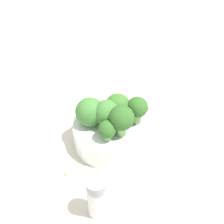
# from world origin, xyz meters

# --- Properties ---
(ground_plane) EXTENTS (3.00, 3.00, 0.00)m
(ground_plane) POSITION_xyz_m (0.00, 0.00, 0.00)
(ground_plane) COLOR beige
(bowl) EXTENTS (0.15, 0.15, 0.05)m
(bowl) POSITION_xyz_m (0.00, 0.00, 0.02)
(bowl) COLOR silver
(bowl) RESTS_ON ground_plane
(broccoli_floret_0) EXTENTS (0.05, 0.05, 0.06)m
(broccoli_floret_0) POSITION_xyz_m (0.01, -0.02, 0.08)
(broccoli_floret_0) COLOR #7A9E5B
(broccoli_floret_0) RESTS_ON bowl
(broccoli_floret_1) EXTENTS (0.04, 0.04, 0.06)m
(broccoli_floret_1) POSITION_xyz_m (-0.01, -0.05, 0.08)
(broccoli_floret_1) COLOR #7A9E5B
(broccoli_floret_1) RESTS_ON bowl
(broccoli_floret_2) EXTENTS (0.03, 0.03, 0.04)m
(broccoli_floret_2) POSITION_xyz_m (-0.03, 0.02, 0.07)
(broccoli_floret_2) COLOR #84AD66
(broccoli_floret_2) RESTS_ON bowl
(broccoli_floret_3) EXTENTS (0.05, 0.05, 0.06)m
(broccoli_floret_3) POSITION_xyz_m (-0.00, 0.01, 0.08)
(broccoli_floret_3) COLOR #84AD66
(broccoli_floret_3) RESTS_ON bowl
(broccoli_floret_4) EXTENTS (0.05, 0.05, 0.06)m
(broccoli_floret_4) POSITION_xyz_m (-0.03, -0.01, 0.08)
(broccoli_floret_4) COLOR #84AD66
(broccoli_floret_4) RESTS_ON bowl
(broccoli_floret_5) EXTENTS (0.06, 0.06, 0.06)m
(broccoli_floret_5) POSITION_xyz_m (0.02, 0.04, 0.07)
(broccoli_floret_5) COLOR #8EB770
(broccoli_floret_5) RESTS_ON bowl
(pepper_shaker) EXTENTS (0.03, 0.03, 0.08)m
(pepper_shaker) POSITION_xyz_m (-0.14, 0.08, 0.04)
(pepper_shaker) COLOR silver
(pepper_shaker) RESTS_ON ground_plane
(almond_crumb_0) EXTENTS (0.01, 0.01, 0.01)m
(almond_crumb_0) POSITION_xyz_m (0.07, -0.11, 0.00)
(almond_crumb_0) COLOR olive
(almond_crumb_0) RESTS_ON ground_plane
(almond_crumb_1) EXTENTS (0.01, 0.01, 0.01)m
(almond_crumb_1) POSITION_xyz_m (-0.05, 0.11, 0.00)
(almond_crumb_1) COLOR #AD7F4C
(almond_crumb_1) RESTS_ON ground_plane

